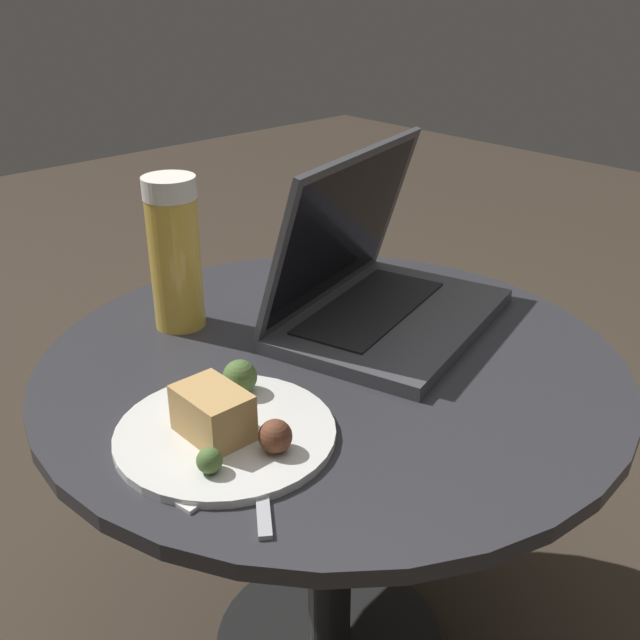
# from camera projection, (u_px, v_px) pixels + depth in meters

# --- Properties ---
(table) EXTENTS (0.71, 0.71, 0.49)m
(table) POSITION_uv_depth(u_px,v_px,m) (331.00, 431.00, 0.95)
(table) COLOR black
(table) RESTS_ON ground_plane
(napkin) EXTENTS (0.16, 0.12, 0.00)m
(napkin) POSITION_uv_depth(u_px,v_px,m) (209.00, 453.00, 0.73)
(napkin) COLOR white
(napkin) RESTS_ON table
(laptop) EXTENTS (0.36, 0.30, 0.23)m
(laptop) POSITION_uv_depth(u_px,v_px,m) (375.00, 289.00, 0.98)
(laptop) COLOR #47474C
(laptop) RESTS_ON table
(beer_glass) EXTENTS (0.07, 0.07, 0.20)m
(beer_glass) POSITION_uv_depth(u_px,v_px,m) (175.00, 253.00, 0.95)
(beer_glass) COLOR gold
(beer_glass) RESTS_ON table
(snack_plate) EXTENTS (0.22, 0.22, 0.06)m
(snack_plate) POSITION_uv_depth(u_px,v_px,m) (225.00, 424.00, 0.75)
(snack_plate) COLOR silver
(snack_plate) RESTS_ON table
(fork) EXTENTS (0.11, 0.15, 0.01)m
(fork) POSITION_uv_depth(u_px,v_px,m) (260.00, 466.00, 0.71)
(fork) COLOR #B2B2B7
(fork) RESTS_ON table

